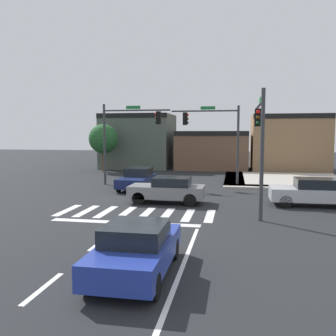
{
  "coord_description": "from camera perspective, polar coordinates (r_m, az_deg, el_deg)",
  "views": [
    {
      "loc": [
        4.76,
        -21.77,
        3.94
      ],
      "look_at": [
        0.48,
        1.74,
        1.68
      ],
      "focal_mm": 39.03,
      "sensor_mm": 36.0,
      "label": 1
    }
  ],
  "objects": [
    {
      "name": "ground_plane",
      "position": [
        22.63,
        -1.99,
        -4.62
      ],
      "size": [
        120.0,
        120.0,
        0.0
      ],
      "primitive_type": "plane",
      "color": "#232628"
    },
    {
      "name": "crosswalk_near",
      "position": [
        18.34,
        -5.0,
        -7.0
      ],
      "size": [
        7.72,
        2.8,
        0.01
      ],
      "color": "silver",
      "rests_on": "ground_plane"
    },
    {
      "name": "lane_markings",
      "position": [
        11.13,
        -9.91,
        -15.39
      ],
      "size": [
        6.8,
        20.25,
        0.01
      ],
      "color": "white",
      "rests_on": "ground_plane"
    },
    {
      "name": "bike_detector_marking",
      "position": [
        13.42,
        -2.92,
        -11.66
      ],
      "size": [
        1.08,
        1.08,
        0.01
      ],
      "color": "yellow",
      "rests_on": "ground_plane"
    },
    {
      "name": "curb_corner_northeast",
      "position": [
        31.65,
        17.02,
        -1.84
      ],
      "size": [
        10.0,
        10.6,
        0.15
      ],
      "color": "#B2AA9E",
      "rests_on": "ground_plane"
    },
    {
      "name": "storefront_row",
      "position": [
        41.09,
        6.31,
        3.81
      ],
      "size": [
        24.32,
        6.95,
        6.12
      ],
      "color": "#4C564C",
      "rests_on": "ground_plane"
    },
    {
      "name": "traffic_signal_northwest",
      "position": [
        27.93,
        -6.38,
        5.99
      ],
      "size": [
        5.21,
        0.32,
        6.17
      ],
      "color": "#383A3D",
      "rests_on": "ground_plane"
    },
    {
      "name": "traffic_signal_southeast",
      "position": [
        18.38,
        14.17,
        5.52
      ],
      "size": [
        0.32,
        4.86,
        5.93
      ],
      "rotation": [
        0.0,
        0.0,
        1.57
      ],
      "color": "#383A3D",
      "rests_on": "ground_plane"
    },
    {
      "name": "traffic_signal_northeast",
      "position": [
        27.76,
        7.26,
        5.87
      ],
      "size": [
        5.11,
        0.32,
        6.01
      ],
      "rotation": [
        0.0,
        0.0,
        3.14
      ],
      "color": "#383A3D",
      "rests_on": "ground_plane"
    },
    {
      "name": "car_gray",
      "position": [
        20.71,
        -0.03,
        -3.4
      ],
      "size": [
        4.22,
        1.84,
        1.48
      ],
      "rotation": [
        0.0,
        0.0,
        3.14
      ],
      "color": "slate",
      "rests_on": "ground_plane"
    },
    {
      "name": "car_silver",
      "position": [
        21.39,
        22.07,
        -3.48
      ],
      "size": [
        4.71,
        1.82,
        1.52
      ],
      "rotation": [
        0.0,
        0.0,
        3.14
      ],
      "color": "#B7BABF",
      "rests_on": "ground_plane"
    },
    {
      "name": "car_blue",
      "position": [
        10.45,
        -4.97,
        -12.48
      ],
      "size": [
        1.87,
        4.25,
        1.46
      ],
      "rotation": [
        0.0,
        0.0,
        1.57
      ],
      "color": "#23389E",
      "rests_on": "ground_plane"
    },
    {
      "name": "car_navy",
      "position": [
        26.05,
        -4.84,
        -1.68
      ],
      "size": [
        1.91,
        4.38,
        1.48
      ],
      "rotation": [
        0.0,
        0.0,
        -1.57
      ],
      "color": "#141E4C",
      "rests_on": "ground_plane"
    },
    {
      "name": "roadside_tree",
      "position": [
        38.15,
        -10.05,
        4.48
      ],
      "size": [
        3.01,
        3.01,
        4.91
      ],
      "color": "#4C3823",
      "rests_on": "ground_plane"
    }
  ]
}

